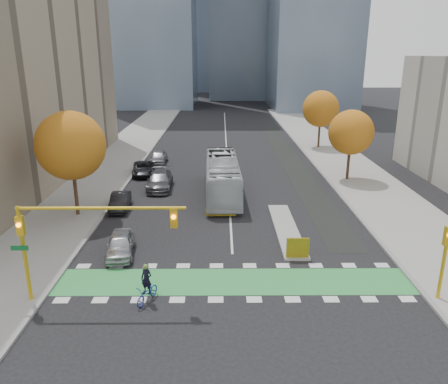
{
  "coord_description": "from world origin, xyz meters",
  "views": [
    {
      "loc": [
        -0.7,
        -20.3,
        12.18
      ],
      "look_at": [
        -0.51,
        8.67,
        3.0
      ],
      "focal_mm": 35.0,
      "sensor_mm": 36.0,
      "label": 1
    }
  ],
  "objects_px": {
    "tree_west": "(71,146)",
    "traffic_signal_west": "(73,229)",
    "parked_car_d": "(143,169)",
    "parked_car_a": "(120,244)",
    "bus": "(222,177)",
    "hazard_board": "(298,248)",
    "tree_east_far": "(321,109)",
    "traffic_signal_east": "(445,252)",
    "parked_car_b": "(120,201)",
    "tree_east_near": "(351,132)",
    "cyclist": "(147,289)",
    "parked_car_e": "(159,157)",
    "parked_car_c": "(160,181)"
  },
  "relations": [
    {
      "from": "parked_car_b",
      "to": "tree_west",
      "type": "bearing_deg",
      "value": -157.68
    },
    {
      "from": "parked_car_b",
      "to": "tree_east_near",
      "type": "bearing_deg",
      "value": 17.19
    },
    {
      "from": "parked_car_a",
      "to": "parked_car_e",
      "type": "xyz_separation_m",
      "value": [
        -0.89,
        24.25,
        0.05
      ]
    },
    {
      "from": "tree_west",
      "to": "cyclist",
      "type": "relative_size",
      "value": 3.85
    },
    {
      "from": "tree_west",
      "to": "tree_east_far",
      "type": "distance_m",
      "value": 35.73
    },
    {
      "from": "tree_west",
      "to": "cyclist",
      "type": "height_order",
      "value": "tree_west"
    },
    {
      "from": "traffic_signal_west",
      "to": "parked_car_a",
      "type": "relative_size",
      "value": 2.08
    },
    {
      "from": "tree_east_near",
      "to": "cyclist",
      "type": "distance_m",
      "value": 28.25
    },
    {
      "from": "parked_car_d",
      "to": "parked_car_e",
      "type": "height_order",
      "value": "parked_car_e"
    },
    {
      "from": "tree_east_far",
      "to": "hazard_board",
      "type": "bearing_deg",
      "value": -104.12
    },
    {
      "from": "traffic_signal_west",
      "to": "traffic_signal_east",
      "type": "height_order",
      "value": "traffic_signal_west"
    },
    {
      "from": "parked_car_d",
      "to": "parked_car_e",
      "type": "bearing_deg",
      "value": 71.81
    },
    {
      "from": "traffic_signal_west",
      "to": "parked_car_b",
      "type": "xyz_separation_m",
      "value": [
        -1.07,
        14.05,
        -3.37
      ]
    },
    {
      "from": "cyclist",
      "to": "bus",
      "type": "height_order",
      "value": "bus"
    },
    {
      "from": "cyclist",
      "to": "parked_car_a",
      "type": "relative_size",
      "value": 0.52
    },
    {
      "from": "tree_east_far",
      "to": "parked_car_c",
      "type": "distance_m",
      "value": 27.07
    },
    {
      "from": "parked_car_b",
      "to": "bus",
      "type": "bearing_deg",
      "value": 19.65
    },
    {
      "from": "hazard_board",
      "to": "parked_car_e",
      "type": "xyz_separation_m",
      "value": [
        -11.98,
        25.05,
        -0.05
      ]
    },
    {
      "from": "tree_east_near",
      "to": "parked_car_e",
      "type": "xyz_separation_m",
      "value": [
        -19.98,
        7.25,
        -4.12
      ]
    },
    {
      "from": "parked_car_a",
      "to": "parked_car_b",
      "type": "height_order",
      "value": "parked_car_a"
    },
    {
      "from": "parked_car_c",
      "to": "bus",
      "type": "bearing_deg",
      "value": -19.47
    },
    {
      "from": "tree_east_near",
      "to": "traffic_signal_east",
      "type": "xyz_separation_m",
      "value": [
        -1.5,
        -22.51,
        -2.13
      ]
    },
    {
      "from": "hazard_board",
      "to": "tree_east_near",
      "type": "bearing_deg",
      "value": 65.8
    },
    {
      "from": "bus",
      "to": "parked_car_d",
      "type": "xyz_separation_m",
      "value": [
        -8.3,
        6.9,
        -1.02
      ]
    },
    {
      "from": "tree_east_near",
      "to": "parked_car_e",
      "type": "bearing_deg",
      "value": 160.07
    },
    {
      "from": "cyclist",
      "to": "parked_car_a",
      "type": "height_order",
      "value": "cyclist"
    },
    {
      "from": "traffic_signal_west",
      "to": "parked_car_b",
      "type": "distance_m",
      "value": 14.48
    },
    {
      "from": "parked_car_b",
      "to": "parked_car_e",
      "type": "relative_size",
      "value": 0.92
    },
    {
      "from": "traffic_signal_west",
      "to": "parked_car_c",
      "type": "xyz_separation_m",
      "value": [
        1.43,
        19.76,
        -3.25
      ]
    },
    {
      "from": "tree_east_far",
      "to": "parked_car_b",
      "type": "xyz_separation_m",
      "value": [
        -21.5,
        -24.47,
        -4.57
      ]
    },
    {
      "from": "tree_west",
      "to": "traffic_signal_west",
      "type": "height_order",
      "value": "tree_west"
    },
    {
      "from": "bus",
      "to": "parked_car_c",
      "type": "xyz_separation_m",
      "value": [
        -5.9,
        1.9,
        -0.91
      ]
    },
    {
      "from": "tree_east_near",
      "to": "tree_west",
      "type": "bearing_deg",
      "value": -157.38
    },
    {
      "from": "parked_car_d",
      "to": "parked_car_a",
      "type": "bearing_deg",
      "value": -92.44
    },
    {
      "from": "tree_east_near",
      "to": "traffic_signal_west",
      "type": "xyz_separation_m",
      "value": [
        -19.93,
        -22.51,
        -0.83
      ]
    },
    {
      "from": "traffic_signal_east",
      "to": "tree_east_near",
      "type": "bearing_deg",
      "value": 86.19
    },
    {
      "from": "traffic_signal_east",
      "to": "cyclist",
      "type": "xyz_separation_m",
      "value": [
        -15.0,
        -0.04,
        -2.02
      ]
    },
    {
      "from": "parked_car_a",
      "to": "parked_car_d",
      "type": "height_order",
      "value": "parked_car_a"
    },
    {
      "from": "traffic_signal_west",
      "to": "tree_east_far",
      "type": "bearing_deg",
      "value": 62.05
    },
    {
      "from": "tree_east_near",
      "to": "cyclist",
      "type": "bearing_deg",
      "value": -126.2
    },
    {
      "from": "bus",
      "to": "traffic_signal_west",
      "type": "bearing_deg",
      "value": -113.91
    },
    {
      "from": "parked_car_b",
      "to": "parked_car_d",
      "type": "height_order",
      "value": "parked_car_d"
    },
    {
      "from": "hazard_board",
      "to": "traffic_signal_west",
      "type": "distance_m",
      "value": 13.23
    },
    {
      "from": "cyclist",
      "to": "parked_car_e",
      "type": "relative_size",
      "value": 0.49
    },
    {
      "from": "bus",
      "to": "hazard_board",
      "type": "bearing_deg",
      "value": -72.32
    },
    {
      "from": "hazard_board",
      "to": "parked_car_c",
      "type": "bearing_deg",
      "value": 124.91
    },
    {
      "from": "tree_east_near",
      "to": "parked_car_b",
      "type": "bearing_deg",
      "value": -158.04
    },
    {
      "from": "parked_car_c",
      "to": "cyclist",
      "type": "bearing_deg",
      "value": -85.89
    },
    {
      "from": "parked_car_e",
      "to": "cyclist",
      "type": "bearing_deg",
      "value": -83.09
    },
    {
      "from": "hazard_board",
      "to": "traffic_signal_east",
      "type": "relative_size",
      "value": 0.34
    }
  ]
}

